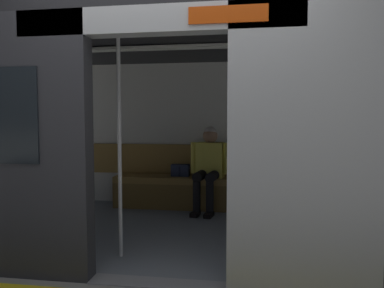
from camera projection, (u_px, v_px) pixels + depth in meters
name	position (u px, v px, depth m)	size (l,w,h in m)	color
ground_plane	(158.00, 284.00, 2.90)	(60.00, 60.00, 0.00)	gray
train_car	(179.00, 99.00, 4.12)	(6.40, 2.96, 2.25)	#ADAFB5
bench_seat	(199.00, 185.00, 5.29)	(2.48, 0.44, 0.46)	olive
person_seated	(209.00, 163.00, 5.20)	(0.55, 0.71, 1.19)	#D8CC4C
handbag	(180.00, 170.00, 5.39)	(0.26, 0.15, 0.17)	#262D4C
book	(241.00, 177.00, 5.22)	(0.15, 0.22, 0.03)	#33723F
grab_pole_door	(120.00, 145.00, 3.41)	(0.04, 0.04, 2.11)	silver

